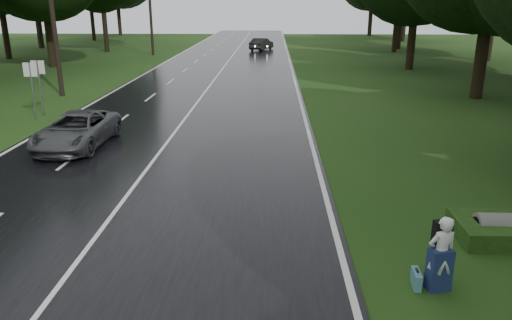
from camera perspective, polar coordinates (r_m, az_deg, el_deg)
The scene contains 17 objects.
ground at distance 11.02m, azimuth -21.47°, elevation -13.08°, with size 160.00×160.00×0.00m, color #214013.
road at distance 29.41m, azimuth -6.39°, elevation 7.18°, with size 12.00×140.00×0.04m, color black.
lane_center at distance 29.41m, azimuth -6.39°, elevation 7.23°, with size 0.12×140.00×0.01m, color silver.
grey_car at distance 20.28m, azimuth -20.06°, elevation 3.28°, with size 2.19×4.75×1.32m, color #434547.
far_car at distance 58.58m, azimuth 0.64°, elevation 13.30°, with size 1.45×4.17×1.37m, color black.
hitchhiker at distance 10.38m, azimuth 20.64°, elevation -10.37°, with size 0.64×0.60×1.57m.
suitcase at distance 10.58m, azimuth 18.08°, elevation -12.98°, with size 0.14×0.48×0.34m, color teal.
culvert at distance 13.39m, azimuth 26.53°, elevation -8.12°, with size 0.64×0.64×1.28m, color slate.
utility_pole_mid at distance 32.20m, azimuth -21.52°, elevation 6.95°, with size 1.80×0.28×9.50m, color black, non-canonical shape.
utility_pole_far at distance 54.44m, azimuth -11.83°, elevation 11.81°, with size 1.80×0.28×10.27m, color black, non-canonical shape.
road_sign_a at distance 26.17m, azimuth -24.06°, elevation 4.34°, with size 0.65×0.10×2.71m, color white, non-canonical shape.
road_sign_b at distance 26.88m, azimuth -23.34°, elevation 4.76°, with size 0.65×0.10×2.72m, color white, non-canonical shape.
tree_left_e at distance 46.98m, azimuth -22.46°, elevation 9.94°, with size 9.59×9.59×14.98m, color black, non-canonical shape.
tree_left_f at distance 59.72m, azimuth -16.86°, elevation 11.95°, with size 11.40×11.40×17.81m, color black, non-canonical shape.
tree_right_d at distance 31.97m, azimuth 24.09°, elevation 6.56°, with size 9.08×9.08×14.19m, color black, non-canonical shape.
tree_right_e at distance 43.95m, azimuth 17.30°, elevation 10.01°, with size 8.99×8.99×14.05m, color black, non-canonical shape.
tree_right_f at distance 58.73m, azimuth 15.67°, elevation 11.96°, with size 9.48×9.48×14.81m, color black, non-canonical shape.
Camera 1 is at (4.22, -8.60, 5.45)m, focal length 34.50 mm.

